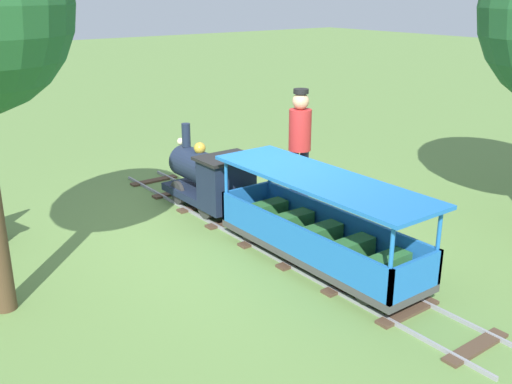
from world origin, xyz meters
name	(u,v)px	position (x,y,z in m)	size (l,w,h in m)	color
ground_plane	(257,235)	(0.00, 0.00, 0.00)	(60.00, 60.00, 0.00)	#608442
track	(266,238)	(0.00, -0.18, 0.02)	(0.75, 6.40, 0.04)	gray
locomotive	(210,177)	(0.00, 1.02, 0.48)	(0.71, 1.45, 1.06)	#192338
passenger_car	(318,230)	(0.00, -1.08, 0.42)	(0.81, 2.70, 0.97)	#3F3F3F
conductor_person	(300,139)	(1.07, 0.47, 0.96)	(0.30, 0.30, 1.62)	#282D47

